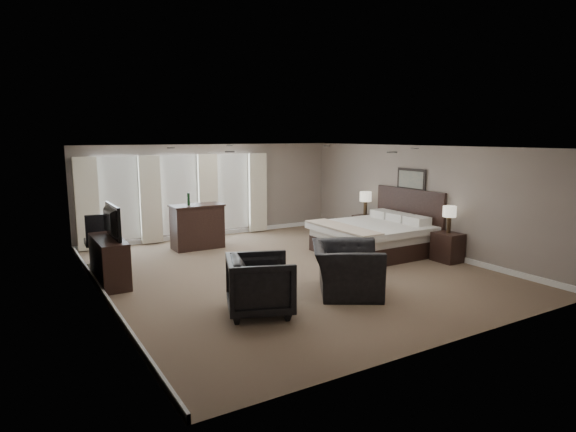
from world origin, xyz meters
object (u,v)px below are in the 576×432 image
dresser (109,261)px  bar_stool_right (203,231)px  lamp_near (449,220)px  nightstand_near (448,247)px  tv (108,234)px  armchair_near (346,261)px  lamp_far (365,204)px  armchair_far (260,282)px  nightstand_far (365,227)px  bar_counter (197,226)px  bar_stool_left (115,243)px  desk_chair (98,240)px  bed (376,222)px

dresser → bar_stool_right: dresser is taller
lamp_near → nightstand_near: bearing=0.0°
tv → bar_stool_right: 3.50m
dresser → armchair_near: (3.56, -2.83, 0.16)m
lamp_far → bar_stool_right: lamp_far is taller
dresser → armchair_far: 3.42m
nightstand_near → dresser: bearing=162.1°
nightstand_far → bar_counter: 4.60m
nightstand_far → armchair_far: size_ratio=0.62×
lamp_far → bar_counter: 4.61m
lamp_near → dresser: (-6.92, 2.23, -0.52)m
lamp_near → armchair_near: 3.43m
lamp_near → bar_stool_right: size_ratio=0.79×
nightstand_far → bar_counter: bar_counter is taller
armchair_near → bar_counter: bearing=44.3°
bar_stool_left → nightstand_near: bearing=-33.9°
armchair_far → armchair_near: bearing=-66.0°
nightstand_near → tv: bearing=162.1°
tv → armchair_near: size_ratio=0.82×
nightstand_near → armchair_near: size_ratio=0.48×
lamp_near → bar_stool_left: (-6.41, 4.31, -0.63)m
desk_chair → bed: bearing=164.6°
bar_counter → desk_chair: 2.56m
nightstand_near → lamp_near: 0.64m
nightstand_near → lamp_near: lamp_near is taller
nightstand_far → lamp_far: size_ratio=0.97×
nightstand_far → dresser: bearing=-174.5°
dresser → lamp_far: bearing=5.5°
nightstand_near → armchair_near: (-3.36, -0.60, 0.27)m
bed → bar_stool_left: (-5.52, 2.86, -0.42)m
nightstand_near → bar_stool_right: 6.04m
nightstand_near → lamp_far: bearing=90.0°
armchair_near → armchair_far: 1.81m
armchair_near → bar_counter: (-1.05, 4.77, -0.04)m
bar_counter → armchair_far: bearing=-98.8°
nightstand_near → lamp_far: lamp_far is taller
lamp_far → dresser: lamp_far is taller
nightstand_far → bar_counter: bearing=163.9°
dresser → bar_counter: bar_counter is taller
lamp_near → desk_chair: bearing=152.9°
tv → armchair_far: (1.75, -2.93, -0.44)m
armchair_far → bar_stool_left: armchair_far is taller
nightstand_far → armchair_near: 4.86m
nightstand_far → bar_stool_left: (-6.41, 1.41, 0.02)m
tv → nightstand_near: bearing=-107.9°
lamp_far → bar_stool_right: (-4.19, 1.45, -0.59)m
lamp_near → armchair_near: lamp_near is taller
tv → bar_stool_right: size_ratio=1.46×
bar_stool_left → bar_stool_right: size_ratio=0.88×
bed → desk_chair: 6.35m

